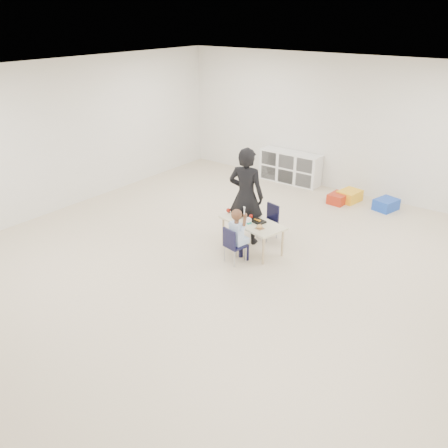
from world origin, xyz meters
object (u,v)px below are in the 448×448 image
Objects in this scene: child at (235,235)px; table at (252,235)px; cubby_shelf at (290,167)px; adult at (246,196)px; chair_near at (235,245)px.

table is at bearing 107.05° from child.
cubby_shelf is at bearing 121.07° from child.
table is 0.72× the size of adult.
cubby_shelf is (-1.20, 3.79, -0.12)m from child.
child is 0.57× the size of adult.
child is 0.83m from adult.
adult is (-0.29, 0.70, 0.35)m from child.
adult reaches higher than table.
table is 0.65m from adult.
child is at bearing -72.95° from table.
adult is (-0.29, 0.70, 0.52)m from chair_near.
child is at bearing -72.37° from cubby_shelf.
chair_near is at bearing 99.43° from adult.
child is at bearing 0.00° from chair_near.
table is 3.48m from cubby_shelf.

